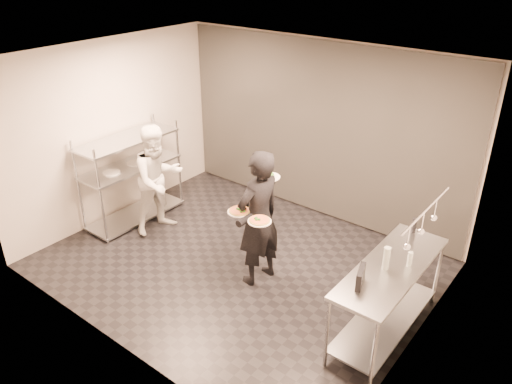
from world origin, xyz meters
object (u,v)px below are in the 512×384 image
Objects in this scene: pizza_plate_near at (239,211)px; pizza_plate_far at (260,221)px; pos_monitor at (360,277)px; prep_counter at (389,288)px; pass_rack at (131,174)px; bottle_green at (386,258)px; bottle_dark at (414,225)px; chef at (158,179)px; salad_plate at (269,176)px; waiter at (258,219)px; bottle_clear at (410,259)px.

pizza_plate_far is at bearing -9.87° from pizza_plate_near.
prep_counter is at bearing 59.12° from pos_monitor.
bottle_green is (4.29, -0.09, 0.28)m from pass_rack.
bottle_green is 0.89m from bottle_dark.
pizza_plate_near is 2.11m from bottle_dark.
chef reaches higher than pizza_plate_near.
pizza_plate_near is 0.60m from salad_plate.
bottle_dark is at bearing 37.34° from pizza_plate_far.
pass_rack is at bearing -82.35° from waiter.
waiter is at bearing -82.55° from chef.
pass_rack is 0.61m from chef.
bottle_dark is at bearing 71.16° from pos_monitor.
pass_rack is 5.89× the size of pos_monitor.
pizza_plate_near is 1.04× the size of pizza_plate_far.
waiter is at bearing 179.44° from bottle_green.
prep_counter is at bearing 67.17° from bottle_green.
bottle_clear is at bearing 47.50° from bottle_green.
waiter is 0.56m from salad_plate.
pos_monitor reaches higher than bottle_clear.
pizza_plate_near is at bearing -150.08° from bottle_dark.
pizza_plate_near is 0.37m from pizza_plate_far.
pass_rack is 4.48m from bottle_clear.
pos_monitor is at bearing -23.87° from salad_plate.
pizza_plate_far is at bearing -63.06° from salad_plate.
pizza_plate_far is 1.75m from bottle_clear.
salad_plate is at bearing 116.94° from pizza_plate_far.
pizza_plate_far is 0.99× the size of salad_plate.
pizza_plate_near is 1.14× the size of bottle_green.
prep_counter is at bearing -7.69° from salad_plate.
pizza_plate_far is 1.53m from bottle_green.
waiter is (-1.75, -0.08, 0.29)m from prep_counter.
pos_monitor is at bearing -113.05° from bottle_clear.
chef is at bearing 170.99° from pizza_plate_far.
chef is 5.91× the size of pizza_plate_far.
salad_plate is 1.11× the size of bottle_green.
pizza_plate_near is at bearing -88.30° from chef.
prep_counter is at bearing 7.43° from pizza_plate_near.
prep_counter is 6.29× the size of pizza_plate_far.
pos_monitor is at bearing -6.90° from pass_rack.
waiter is 1.72m from bottle_green.
bottle_clear reaches higher than pizza_plate_near.
bottle_green is at bearing -10.70° from salad_plate.
prep_counter is 0.66m from pos_monitor.
chef is 5.84× the size of salad_plate.
salad_plate is at bearing -72.92° from chef.
pos_monitor reaches higher than pizza_plate_far.
waiter reaches higher than pizza_plate_near.
bottle_green reaches higher than pos_monitor.
pizza_plate_near is 1.72× the size of bottle_clear.
bottle_dark reaches higher than pizza_plate_far.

